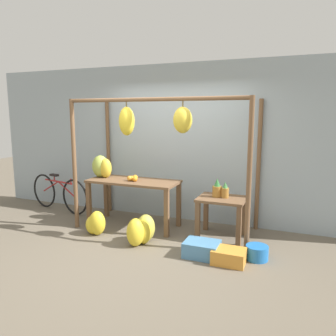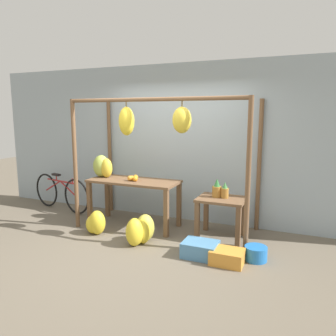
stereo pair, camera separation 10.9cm
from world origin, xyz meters
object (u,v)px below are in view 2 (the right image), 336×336
Objects in this scene: parked_bicycle at (61,192)px; fruit_crate_purple at (227,257)px; orange_pile at (133,178)px; fruit_crate_white at (200,249)px; pineapple_cluster at (220,190)px; banana_pile_ground_right at (140,231)px; banana_pile_ground_left at (96,223)px; blue_bucket at (256,253)px; banana_pile_on_table at (103,167)px.

fruit_crate_purple is at bearing -16.43° from parked_bicycle.
orange_pile reaches higher than fruit_crate_white.
pineapple_cluster reaches higher than orange_pile.
fruit_crate_purple is (0.39, -0.07, -0.01)m from fruit_crate_white.
banana_pile_ground_left is at bearing 175.94° from banana_pile_ground_right.
orange_pile is 2.32m from blue_bucket.
parked_bicycle is at bearing 158.29° from banana_pile_ground_right.
parked_bicycle is (-2.29, 0.91, 0.17)m from banana_pile_ground_right.
blue_bucket is (2.13, -0.52, -0.76)m from orange_pile.
banana_pile_on_table is at bearing 173.07° from orange_pile.
pineapple_cluster is 1.16m from fruit_crate_purple.
banana_pile_ground_right reaches higher than blue_bucket.
banana_pile_on_table is 1.03× the size of banana_pile_ground_left.
pineapple_cluster is 0.69× the size of fruit_crate_purple.
blue_bucket is at bearing -43.75° from pineapple_cluster.
fruit_crate_white is at bearing -5.72° from banana_pile_ground_right.
banana_pile_ground_left is at bearing -179.40° from blue_bucket.
fruit_crate_purple is (1.35, -0.16, -0.10)m from banana_pile_ground_right.
fruit_crate_white is (1.82, -0.16, -0.07)m from banana_pile_ground_left.
pineapple_cluster is at bearing 0.93° from banana_pile_on_table.
banana_pile_ground_left is (0.26, -0.63, -0.82)m from banana_pile_on_table.
fruit_crate_purple is (2.46, -0.85, -0.90)m from banana_pile_on_table.
banana_pile_ground_left is 0.69× the size of banana_pile_ground_right.
banana_pile_ground_left is at bearing -125.68° from orange_pile.
pineapple_cluster is (2.12, 0.03, -0.24)m from banana_pile_on_table.
banana_pile_on_table reaches higher than pineapple_cluster.
pineapple_cluster reaches higher than fruit_crate_white.
parked_bicycle is at bearing 168.27° from blue_bucket.
fruit_crate_white is (1.42, -0.71, -0.75)m from orange_pile.
fruit_crate_white is at bearing -17.20° from parked_bicycle.
pineapple_cluster is 0.62× the size of fruit_crate_white.
banana_pile_ground_left is 0.25× the size of parked_bicycle.
banana_pile_ground_left reaches higher than blue_bucket.
banana_pile_ground_left is 1.34× the size of blue_bucket.
fruit_crate_white is 0.74m from blue_bucket.
blue_bucket and fruit_crate_purple have the same top height.
banana_pile_on_table reaches higher than blue_bucket.
orange_pile is 0.13× the size of parked_bicycle.
fruit_crate_purple is (-0.33, -0.25, -0.00)m from blue_bucket.
banana_pile_on_table is 1.36m from parked_bicycle.
parked_bicycle is (-1.18, 0.22, -0.63)m from banana_pile_on_table.
banana_pile_ground_left is (-0.40, -0.55, -0.67)m from orange_pile.
fruit_crate_white is 1.11× the size of fruit_crate_purple.
parked_bicycle is at bearing 163.57° from fruit_crate_purple.
banana_pile_ground_right reaches higher than banana_pile_ground_left.
pineapple_cluster reaches higher than banana_pile_ground_right.
banana_pile_ground_right is (0.85, -0.06, 0.02)m from banana_pile_ground_left.
pineapple_cluster is 1.37m from banana_pile_ground_right.
pineapple_cluster is at bearing -3.21° from parked_bicycle.
banana_pile_on_table is 0.98× the size of fruit_crate_purple.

